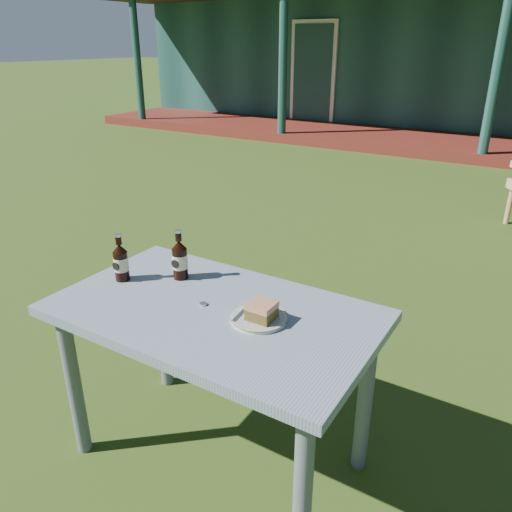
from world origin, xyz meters
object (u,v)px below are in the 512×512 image
Objects in this scene: cafe_table at (214,332)px; plate at (259,318)px; cola_bottle_far at (121,262)px; cola_bottle_near at (180,259)px; cake_slice at (262,311)px.

plate is (0.19, 0.02, 0.11)m from cafe_table.
cola_bottle_near is at bearing 35.80° from cola_bottle_far.
cake_slice is 0.43× the size of cola_bottle_near.
plate is at bearing 5.34° from cafe_table.
cake_slice is 0.46× the size of cola_bottle_far.
plate is 0.96× the size of cola_bottle_near.
plate is 0.04m from cake_slice.
cafe_table is 5.97× the size of cola_bottle_far.
cola_bottle_far is (-0.65, -0.02, 0.07)m from plate.
plate is 2.22× the size of cake_slice.
cola_bottle_far is (-0.19, -0.14, -0.00)m from cola_bottle_near.
cola_bottle_far reaches higher than cafe_table.
cola_bottle_far is at bearing -178.89° from cake_slice.
cola_bottle_near is (-0.45, 0.12, 0.08)m from plate.
cola_bottle_near is at bearing 165.11° from plate.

